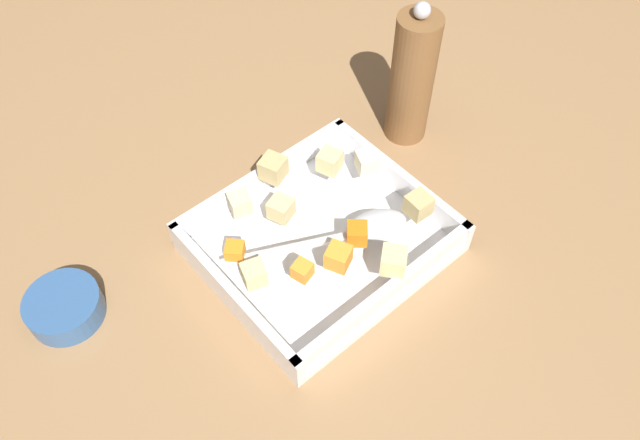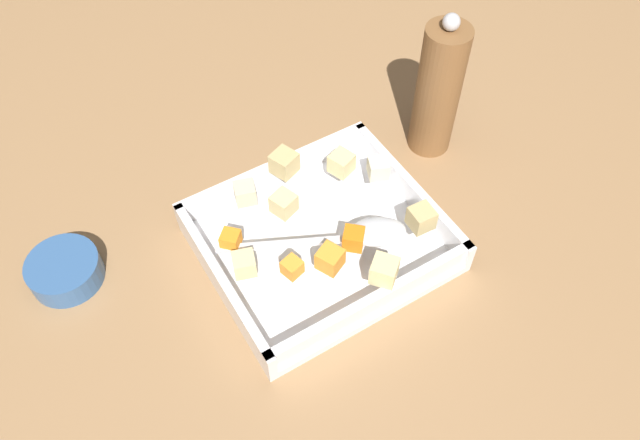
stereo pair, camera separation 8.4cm
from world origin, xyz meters
The scene contains 17 objects.
ground_plane centered at (0.00, 0.00, 0.00)m, with size 4.00×4.00×0.00m, color #936D47.
baking_dish centered at (0.01, 0.00, 0.02)m, with size 0.31×0.27×0.05m.
carrot_chunk_corner_se centered at (0.08, 0.04, 0.06)m, with size 0.02×0.02×0.02m, color orange.
carrot_chunk_rim_edge centered at (0.12, -0.04, 0.06)m, with size 0.02×0.02×0.02m, color orange.
carrot_chunk_corner_nw centered at (-0.01, 0.05, 0.07)m, with size 0.03×0.03×0.03m, color orange.
carrot_chunk_front_center centered at (0.03, 0.06, 0.07)m, with size 0.03×0.03×0.03m, color orange.
potato_chunk_near_right centered at (-0.11, -0.04, 0.07)m, with size 0.03×0.03×0.03m, color beige.
potato_chunk_under_handle centered at (0.13, 0.01, 0.07)m, with size 0.03×0.03×0.03m, color #E0CC89.
potato_chunk_heap_top centered at (-0.07, -0.07, 0.07)m, with size 0.03×0.03×0.03m, color #E0CC89.
potato_chunk_heap_side centered at (0.00, -0.11, 0.07)m, with size 0.03×0.03×0.03m, color tan.
potato_chunk_corner_sw centered at (0.07, -0.09, 0.07)m, with size 0.03×0.03×0.03m, color beige.
potato_chunk_far_left centered at (-0.02, 0.11, 0.07)m, with size 0.03×0.03×0.03m, color #E0CC89.
potato_chunk_back_center centered at (-0.11, 0.07, 0.07)m, with size 0.03×0.03×0.03m, color tan.
potato_chunk_mid_right centered at (0.04, -0.05, 0.07)m, with size 0.03×0.03×0.03m, color #E0CC89.
serving_spoon centered at (-0.03, 0.05, 0.06)m, with size 0.24×0.13×0.02m.
pepper_mill centered at (-0.24, -0.09, 0.11)m, with size 0.07×0.07×0.24m.
small_prep_bowl centered at (0.32, -0.14, 0.02)m, with size 0.10×0.10×0.04m, color #33598C.
Camera 1 is at (0.34, 0.38, 0.73)m, focal length 35.66 mm.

